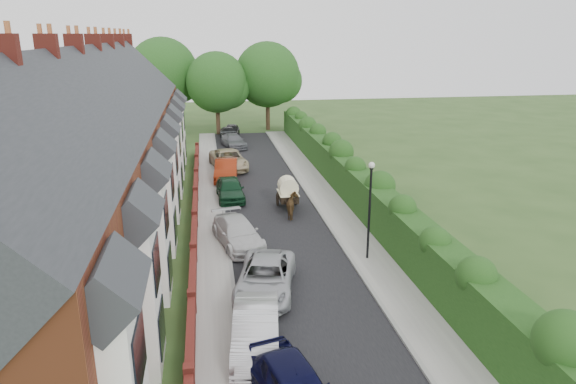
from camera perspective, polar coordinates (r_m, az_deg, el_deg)
The scene contains 24 objects.
ground at distance 22.55m, azimuth 3.49°, elevation -12.31°, with size 140.00×140.00×0.00m, color #2D4C1E.
road at distance 32.34m, azimuth -1.62°, elevation -2.86°, with size 6.00×58.00×0.02m, color black.
pavement_hedge_side at distance 33.07m, azimuth 5.44°, elevation -2.38°, with size 2.20×58.00×0.12m, color gray.
pavement_house_side at distance 32.08m, azimuth -8.47°, elevation -3.13°, with size 1.70×58.00×0.12m, color gray.
kerb_hedge_side at distance 32.83m, azimuth 3.66°, elevation -2.48°, with size 0.18×58.00×0.13m, color gray.
kerb_house_side at distance 32.09m, azimuth -7.04°, elevation -3.05°, with size 0.18×58.00×0.13m, color gray.
hedge at distance 33.08m, azimuth 8.53°, elevation 0.32°, with size 2.10×58.00×2.85m.
terrace_row at distance 30.53m, azimuth -21.14°, elevation 3.50°, with size 9.05×40.50×11.50m.
garden_wall_row at distance 31.01m, azimuth -10.31°, elevation -3.15°, with size 0.35×40.35×1.10m.
lamppost at distance 25.63m, azimuth 9.10°, elevation -0.74°, with size 0.32×0.32×5.16m.
tree_far_left at distance 59.47m, azimuth -7.60°, elevation 11.84°, with size 7.14×6.80×9.29m.
tree_far_right at distance 61.89m, azimuth -1.95°, elevation 12.74°, with size 7.98×7.60×10.31m.
tree_far_back at distance 62.50m, azimuth -13.31°, elevation 12.62°, with size 8.40×8.00×10.82m.
car_silver_a at distance 19.36m, azimuth -3.60°, elevation -15.04°, with size 1.64×4.70×1.55m, color silver.
car_silver_b at distance 23.10m, azimuth -2.50°, elevation -9.47°, with size 2.43×5.27×1.46m, color #B4B6BC.
car_white at distance 28.14m, azimuth -5.61°, elevation -4.52°, with size 2.02×4.97×1.44m, color silver.
car_green at distance 35.87m, azimuth -6.46°, elevation 0.34°, with size 1.81×4.50×1.53m, color #10351D.
car_red at distance 40.88m, azimuth -6.88°, elevation 2.48°, with size 1.70×4.89×1.61m, color maroon.
car_beige at distance 44.18m, azimuth -6.63°, elevation 3.59°, with size 2.65×5.75×1.60m, color tan.
car_grey at distance 52.67m, azimuth -6.06°, elevation 5.66°, with size 1.86×4.57×1.33m, color slate.
car_black at distance 58.17m, azimuth -6.29°, elevation 6.78°, with size 1.66×4.12×1.40m, color black.
horse at distance 32.09m, azimuth 0.55°, elevation -1.59°, with size 0.82×1.80×1.52m, color #50371D.
horse_cart at distance 33.78m, azimuth -0.01°, elevation 0.18°, with size 1.33×2.93×2.12m.
car_extra_far at distance 56.82m, azimuth -6.59°, elevation 6.51°, with size 1.63×4.05×1.38m, color black.
Camera 1 is at (-4.46, -19.12, 11.08)m, focal length 32.00 mm.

